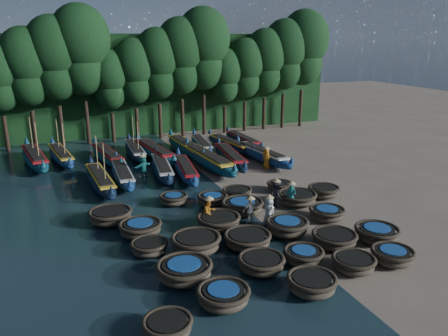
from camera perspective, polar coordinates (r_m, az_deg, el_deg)
name	(u,v)px	position (r m, az deg, el deg)	size (l,w,h in m)	color
ground	(244,207)	(25.99, 2.61, -5.12)	(120.00, 120.00, 0.00)	gray
foliage_wall	(150,84)	(46.73, -9.70, 10.76)	(40.00, 3.00, 10.00)	black
coracle_0	(167,326)	(15.68, -7.39, -19.81)	(1.87, 1.87, 0.63)	brown
coracle_1	(223,296)	(16.95, -0.08, -16.34)	(2.12, 2.12, 0.71)	brown
coracle_2	(312,284)	(17.97, 11.37, -14.58)	(2.44, 2.44, 0.74)	brown
coracle_3	(354,263)	(19.90, 16.57, -11.81)	(2.12, 2.12, 0.68)	brown
coracle_4	(392,255)	(21.04, 21.14, -10.60)	(2.08, 2.08, 0.70)	brown
coracle_5	(184,271)	(18.50, -5.20, -13.19)	(2.56, 2.56, 0.79)	brown
coracle_6	(261,263)	(19.14, 4.90, -12.27)	(2.38, 2.38, 0.70)	brown
coracle_7	(304,256)	(19.97, 10.35, -11.19)	(2.22, 2.22, 0.70)	brown
coracle_8	(334,239)	(21.80, 14.21, -8.95)	(2.64, 2.64, 0.71)	brown
coracle_9	(377,233)	(22.95, 19.33, -8.02)	(2.66, 2.66, 0.74)	brown
coracle_10	(149,247)	(20.78, -9.73, -10.11)	(1.76, 1.76, 0.64)	brown
coracle_11	(196,243)	(20.63, -3.68, -9.74)	(2.38, 2.38, 0.84)	brown
coracle_12	(247,240)	(21.06, 3.08, -9.31)	(2.80, 2.80, 0.75)	brown
coracle_13	(287,226)	(22.48, 8.24, -7.56)	(2.30, 2.30, 0.83)	brown
coracle_14	(327,213)	(24.73, 13.29, -5.75)	(2.42, 2.42, 0.69)	brown
coracle_15	(140,228)	(22.59, -10.86, -7.71)	(2.53, 2.53, 0.75)	brown
coracle_16	(218,222)	(22.80, -0.73, -7.04)	(2.32, 2.32, 0.83)	brown
coracle_17	(242,207)	(24.74, 2.42, -5.08)	(2.64, 2.64, 0.83)	brown
coracle_18	(297,198)	(26.48, 9.54, -3.88)	(2.44, 2.44, 0.79)	brown
coracle_19	(324,191)	(28.05, 12.89, -2.96)	(2.30, 2.30, 0.74)	brown
coracle_20	(110,216)	(24.40, -14.61, -6.05)	(2.80, 2.80, 0.78)	brown
coracle_21	(174,199)	(26.40, -6.59, -4.01)	(2.11, 2.11, 0.63)	brown
coracle_22	(212,199)	(26.06, -1.51, -4.09)	(2.15, 2.15, 0.70)	brown
coracle_23	(237,193)	(27.24, 1.72, -3.23)	(2.22, 2.22, 0.65)	brown
coracle_24	(279,186)	(28.62, 7.25, -2.36)	(2.05, 2.05, 0.65)	brown
long_boat_2	(100,180)	(30.23, -15.85, -1.52)	(1.79, 7.84, 3.33)	#0D1B32
long_boat_3	(123,174)	(31.21, -13.10, -0.80)	(1.58, 7.44, 1.31)	navy
long_boat_4	(162,168)	(32.13, -8.08, 0.01)	(2.31, 7.61, 1.35)	#0D1B32
long_boat_5	(186,170)	(31.53, -5.03, -0.23)	(2.31, 7.46, 1.32)	navy
long_boat_6	(208,160)	(33.53, -2.08, 1.05)	(2.26, 9.12, 1.61)	#0E4251
long_boat_7	(230,157)	(34.63, 0.82, 1.46)	(2.50, 8.17, 1.45)	#0D1B32
long_boat_8	(262,155)	(35.36, 4.98, 1.74)	(2.24, 8.33, 1.47)	navy
long_boat_9	(35,158)	(37.33, -23.48, 1.23)	(2.76, 8.54, 3.67)	#0E4251
long_boat_10	(61,155)	(37.52, -20.53, 1.55)	(2.39, 7.75, 3.32)	navy
long_boat_11	(107,156)	(36.33, -15.01, 1.59)	(2.43, 7.88, 1.40)	#0E4251
long_boat_12	(135,150)	(37.54, -11.54, 2.26)	(1.63, 7.56, 3.21)	#0D1B32
long_boat_13	(154,152)	(36.47, -9.07, 2.09)	(2.54, 8.63, 1.53)	#0E4251
long_boat_14	(186,147)	(37.69, -5.01, 2.70)	(1.85, 8.60, 1.51)	#0E4251
long_boat_15	(202,145)	(38.96, -2.95, 3.08)	(2.21, 7.28, 1.29)	navy
long_boat_16	(230,144)	(38.86, 0.75, 3.12)	(2.41, 7.75, 1.38)	#0D1B32
long_boat_17	(243,141)	(40.38, 2.52, 3.60)	(1.44, 7.55, 1.33)	#0D1B32
fisherman_0	(269,210)	(23.36, 5.88, -5.45)	(0.63, 0.87, 1.84)	beige
fisherman_1	(291,195)	(25.58, 8.77, -3.44)	(0.66, 0.72, 1.85)	#1B756C
fisherman_2	(209,211)	(23.08, -1.96, -5.68)	(0.97, 0.88, 1.83)	#B46A18
fisherman_3	(276,193)	(25.85, 6.84, -3.27)	(0.71, 1.13, 1.88)	black
fisherman_4	(250,209)	(23.46, 3.46, -5.42)	(0.89, 0.52, 1.72)	beige
fisherman_5	(143,166)	(31.45, -10.51, 0.21)	(1.59, 1.23, 1.88)	#1B756C
fisherman_6	(266,157)	(33.36, 5.55, 1.39)	(0.61, 0.86, 1.85)	#B46A18
tree_2	(26,66)	(41.94, -24.42, 12.07)	(4.51, 4.51, 10.63)	black
tree_3	(54,57)	(41.90, -21.32, 13.34)	(4.92, 4.92, 11.60)	black
tree_4	(81,49)	(42.01, -18.20, 14.57)	(5.34, 5.34, 12.58)	black
tree_5	(110,79)	(42.41, -14.72, 11.19)	(3.68, 3.68, 8.68)	black
tree_6	(134,71)	(42.73, -11.67, 12.34)	(4.09, 4.09, 9.65)	black
tree_7	(158,63)	(43.18, -8.64, 13.43)	(4.51, 4.51, 10.63)	black
tree_8	(181,55)	(43.75, -5.67, 14.46)	(4.92, 4.92, 11.60)	black
tree_9	(203,48)	(44.45, -2.75, 15.42)	(5.34, 5.34, 12.58)	black
tree_10	(225,75)	(45.41, 0.09, 12.05)	(3.68, 3.68, 8.68)	black
tree_11	(245,68)	(46.29, 2.80, 12.96)	(4.09, 4.09, 9.65)	black
tree_12	(265,60)	(47.27, 5.41, 13.81)	(4.51, 4.51, 10.63)	black
tree_13	(285,54)	(48.34, 7.93, 14.59)	(4.92, 4.92, 11.60)	black
tree_14	(304,47)	(49.51, 10.36, 15.31)	(5.34, 5.34, 12.58)	black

